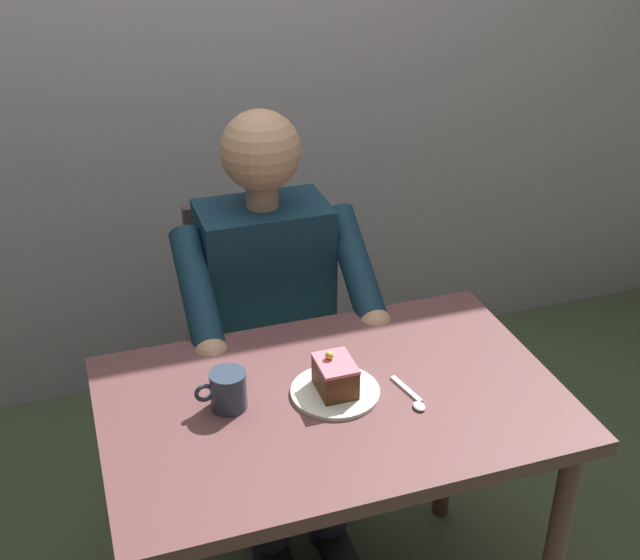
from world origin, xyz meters
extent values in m
cube|color=brown|center=(0.00, 0.00, 0.74)|extent=(1.04, 0.67, 0.04)
cylinder|color=brown|center=(-0.46, 0.28, 0.37)|extent=(0.05, 0.05, 0.74)
cylinder|color=brown|center=(-0.46, -0.28, 0.37)|extent=(0.05, 0.05, 0.74)
cylinder|color=brown|center=(0.46, -0.28, 0.37)|extent=(0.05, 0.05, 0.74)
cube|color=#4D373A|center=(0.00, -0.61, 0.45)|extent=(0.42, 0.42, 0.04)
cube|color=#4D373A|center=(0.00, -0.80, 0.69)|extent=(0.38, 0.04, 0.45)
cylinder|color=#4D373A|center=(-0.18, -0.43, 0.22)|extent=(0.04, 0.04, 0.45)
cylinder|color=#4D373A|center=(0.18, -0.43, 0.22)|extent=(0.04, 0.04, 0.45)
cylinder|color=#4D373A|center=(-0.18, -0.79, 0.22)|extent=(0.04, 0.04, 0.45)
cylinder|color=#4D373A|center=(0.18, -0.79, 0.22)|extent=(0.04, 0.04, 0.45)
cube|color=#112D40|center=(0.00, -0.59, 0.72)|extent=(0.36, 0.22, 0.52)
sphere|color=tan|center=(0.00, -0.59, 1.14)|extent=(0.22, 0.22, 0.22)
cylinder|color=tan|center=(0.00, -0.59, 1.01)|extent=(0.09, 0.09, 0.06)
cylinder|color=#112D40|center=(-0.22, -0.45, 0.84)|extent=(0.08, 0.33, 0.26)
sphere|color=tan|center=(-0.22, -0.29, 0.74)|extent=(0.09, 0.09, 0.09)
cylinder|color=#112D40|center=(0.22, -0.45, 0.84)|extent=(0.08, 0.33, 0.26)
sphere|color=tan|center=(0.22, -0.29, 0.74)|extent=(0.09, 0.09, 0.09)
cylinder|color=#25243D|center=(-0.09, -0.47, 0.45)|extent=(0.13, 0.38, 0.14)
cylinder|color=#25243D|center=(0.09, -0.47, 0.45)|extent=(0.13, 0.38, 0.14)
cylinder|color=#25243D|center=(-0.09, -0.29, 0.21)|extent=(0.11, 0.11, 0.43)
cube|color=black|center=(-0.09, -0.23, 0.03)|extent=(0.09, 0.22, 0.05)
cylinder|color=#25243D|center=(0.09, -0.29, 0.21)|extent=(0.11, 0.11, 0.43)
cylinder|color=silver|center=(-0.01, -0.01, 0.76)|extent=(0.20, 0.20, 0.01)
cube|color=#522B17|center=(-0.01, -0.01, 0.80)|extent=(0.08, 0.10, 0.07)
cube|color=#D16778|center=(-0.01, -0.01, 0.84)|extent=(0.08, 0.11, 0.01)
sphere|color=gold|center=(0.00, -0.03, 0.85)|extent=(0.02, 0.02, 0.02)
cylinder|color=#2D3A4A|center=(0.23, -0.04, 0.80)|extent=(0.08, 0.08, 0.09)
torus|color=#2D3A4A|center=(0.28, -0.04, 0.81)|extent=(0.05, 0.01, 0.05)
cylinder|color=black|center=(0.23, -0.04, 0.84)|extent=(0.07, 0.07, 0.01)
cube|color=silver|center=(-0.17, 0.03, 0.76)|extent=(0.04, 0.11, 0.01)
ellipsoid|color=silver|center=(-0.17, 0.10, 0.76)|extent=(0.03, 0.04, 0.01)
camera|label=1|loc=(0.50, 1.41, 1.89)|focal=46.03mm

